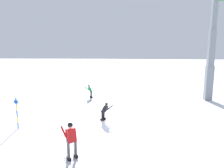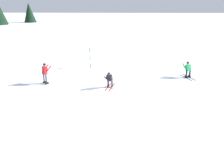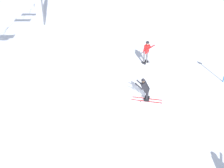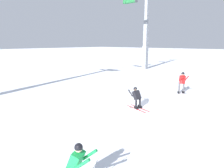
# 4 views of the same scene
# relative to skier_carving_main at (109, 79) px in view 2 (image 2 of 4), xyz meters

# --- Properties ---
(ground_plane) EXTENTS (260.00, 260.00, 0.00)m
(ground_plane) POSITION_rel_skier_carving_main_xyz_m (0.26, 0.79, -0.76)
(ground_plane) COLOR white
(skier_carving_main) EXTENTS (0.92, 1.82, 1.48)m
(skier_carving_main) POSITION_rel_skier_carving_main_xyz_m (0.00, 0.00, 0.00)
(skier_carving_main) COLOR red
(skier_carving_main) RESTS_ON ground_plane
(trail_marker_pole) EXTENTS (0.07, 0.28, 2.08)m
(trail_marker_pole) POSITION_rel_skier_carving_main_xyz_m (2.29, -5.48, 0.36)
(trail_marker_pole) COLOR blue
(trail_marker_pole) RESTS_ON ground_plane
(skier_distant_uphill) EXTENTS (1.12, 1.77, 1.59)m
(skier_distant_uphill) POSITION_rel_skier_carving_main_xyz_m (-7.05, -2.78, 0.07)
(skier_distant_uphill) COLOR black
(skier_distant_uphill) RESTS_ON ground_plane
(skier_distant_downhill) EXTENTS (1.52, 1.62, 1.82)m
(skier_distant_downhill) POSITION_rel_skier_carving_main_xyz_m (5.45, -0.75, 0.29)
(skier_distant_downhill) COLOR white
(skier_distant_downhill) RESTS_ON ground_plane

